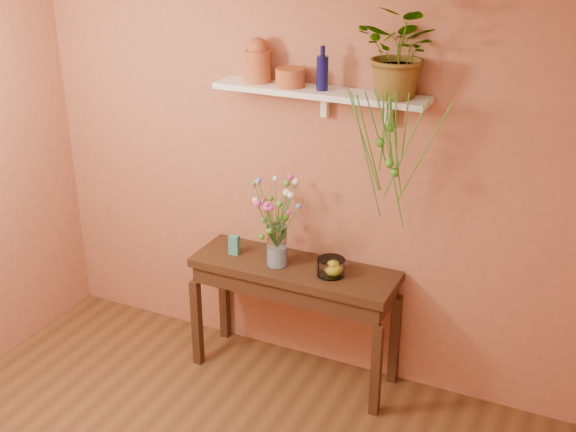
# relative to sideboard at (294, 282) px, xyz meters

# --- Properties ---
(room) EXTENTS (4.04, 4.04, 2.70)m
(room) POSITION_rel_sideboard_xyz_m (0.06, -1.77, 0.66)
(room) COLOR brown
(room) RESTS_ON ground
(sideboard) EXTENTS (1.34, 0.43, 0.81)m
(sideboard) POSITION_rel_sideboard_xyz_m (0.00, 0.00, 0.00)
(sideboard) COLOR #391F11
(sideboard) RESTS_ON ground
(wall_shelf) EXTENTS (1.30, 0.24, 0.19)m
(wall_shelf) POSITION_rel_sideboard_xyz_m (0.12, 0.11, 1.22)
(wall_shelf) COLOR white
(wall_shelf) RESTS_ON room
(terracotta_jug) EXTENTS (0.20, 0.20, 0.27)m
(terracotta_jug) POSITION_rel_sideboard_xyz_m (-0.30, 0.12, 1.37)
(terracotta_jug) COLOR #9C3E1F
(terracotta_jug) RESTS_ON wall_shelf
(terracotta_pot) EXTENTS (0.22, 0.22, 0.11)m
(terracotta_pot) POSITION_rel_sideboard_xyz_m (-0.07, 0.10, 1.30)
(terracotta_pot) COLOR #9C3E1F
(terracotta_pot) RESTS_ON wall_shelf
(blue_bottle) EXTENTS (0.08, 0.08, 0.26)m
(blue_bottle) POSITION_rel_sideboard_xyz_m (0.13, 0.09, 1.35)
(blue_bottle) COLOR #0C0B41
(blue_bottle) RESTS_ON wall_shelf
(spider_plant) EXTENTS (0.53, 0.48, 0.50)m
(spider_plant) POSITION_rel_sideboard_xyz_m (0.59, 0.11, 1.50)
(spider_plant) COLOR #378117
(spider_plant) RESTS_ON wall_shelf
(plant_fronds) EXTENTS (0.59, 0.30, 0.83)m
(plant_fronds) POSITION_rel_sideboard_xyz_m (0.59, -0.05, 1.01)
(plant_fronds) COLOR #378117
(plant_fronds) RESTS_ON wall_shelf
(glass_vase) EXTENTS (0.13, 0.13, 0.27)m
(glass_vase) POSITION_rel_sideboard_xyz_m (-0.10, -0.04, 0.23)
(glass_vase) COLOR white
(glass_vase) RESTS_ON sideboard
(bouquet) EXTENTS (0.31, 0.41, 0.46)m
(bouquet) POSITION_rel_sideboard_xyz_m (-0.11, -0.04, 0.53)
(bouquet) COLOR #386B28
(bouquet) RESTS_ON glass_vase
(glass_bowl) EXTENTS (0.18, 0.18, 0.11)m
(glass_bowl) POSITION_rel_sideboard_xyz_m (0.26, -0.02, 0.17)
(glass_bowl) COLOR white
(glass_bowl) RESTS_ON sideboard
(lemon) EXTENTS (0.07, 0.07, 0.07)m
(lemon) POSITION_rel_sideboard_xyz_m (0.27, -0.01, 0.16)
(lemon) COLOR yellow
(lemon) RESTS_ON glass_bowl
(carton) EXTENTS (0.07, 0.06, 0.13)m
(carton) POSITION_rel_sideboard_xyz_m (-0.43, -0.02, 0.18)
(carton) COLOR #2B687E
(carton) RESTS_ON sideboard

